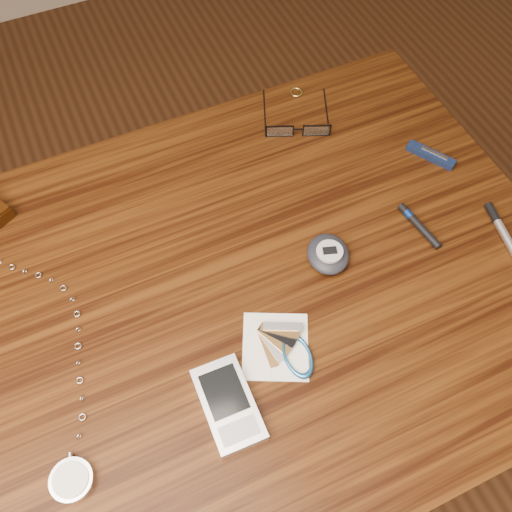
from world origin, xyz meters
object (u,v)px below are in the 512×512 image
object	(u,v)px
silver_pen	(506,238)
eyeglasses	(298,128)
pedometer	(328,254)
notepad_keys	(286,349)
pocket_watch	(70,467)
pda_phone	(228,404)
pocket_knife	(431,155)
desk	(221,329)

from	to	relation	value
silver_pen	eyeglasses	bearing A→B (deg)	119.65
pedometer	notepad_keys	xyz separation A→B (m)	(-0.12, -0.10, -0.01)
pocket_watch	pda_phone	world-z (taller)	pda_phone
pocket_knife	desk	bearing A→B (deg)	-166.98
eyeglasses	pocket_knife	size ratio (longest dim) A/B	1.83
desk	silver_pen	bearing A→B (deg)	-11.58
pedometer	notepad_keys	world-z (taller)	pedometer
notepad_keys	pedometer	bearing A→B (deg)	41.39
eyeglasses	pocket_watch	world-z (taller)	eyeglasses
pocket_watch	notepad_keys	world-z (taller)	pocket_watch
pedometer	silver_pen	distance (m)	0.27
pocket_watch	pda_phone	distance (m)	0.20
silver_pen	pedometer	bearing A→B (deg)	162.29
pocket_watch	pocket_knife	world-z (taller)	pocket_watch
pocket_knife	silver_pen	distance (m)	0.18
pocket_watch	silver_pen	world-z (taller)	pocket_watch
pedometer	notepad_keys	bearing A→B (deg)	-138.61
pedometer	pocket_knife	distance (m)	0.26
desk	silver_pen	distance (m)	0.44
pda_phone	silver_pen	world-z (taller)	pda_phone
pocket_watch	silver_pen	distance (m)	0.67
pocket_knife	silver_pen	size ratio (longest dim) A/B	0.53
pedometer	eyeglasses	bearing A→B (deg)	73.31
desk	pocket_watch	distance (m)	0.30
desk	pocket_knife	distance (m)	0.44
pocket_watch	pda_phone	bearing A→B (deg)	-2.63
silver_pen	desk	bearing A→B (deg)	168.42
desk	eyeglasses	xyz separation A→B (m)	(0.24, 0.23, 0.11)
desk	eyeglasses	bearing A→B (deg)	43.93
pocket_watch	pocket_knife	xyz separation A→B (m)	(0.65, 0.23, -0.00)
pocket_watch	silver_pen	bearing A→B (deg)	4.30
pedometer	pocket_knife	xyz separation A→B (m)	(0.24, 0.10, -0.01)
desk	pocket_watch	xyz separation A→B (m)	(-0.24, -0.14, 0.11)
eyeglasses	pda_phone	xyz separation A→B (m)	(-0.29, -0.38, -0.00)
eyeglasses	pedometer	world-z (taller)	pedometer
pocket_knife	silver_pen	bearing A→B (deg)	-86.96
notepad_keys	pda_phone	bearing A→B (deg)	-159.18
desk	eyeglasses	distance (m)	0.35
eyeglasses	silver_pen	distance (m)	0.37
pedometer	notepad_keys	distance (m)	0.16
pda_phone	pocket_knife	size ratio (longest dim) A/B	1.47
notepad_keys	silver_pen	bearing A→B (deg)	3.39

